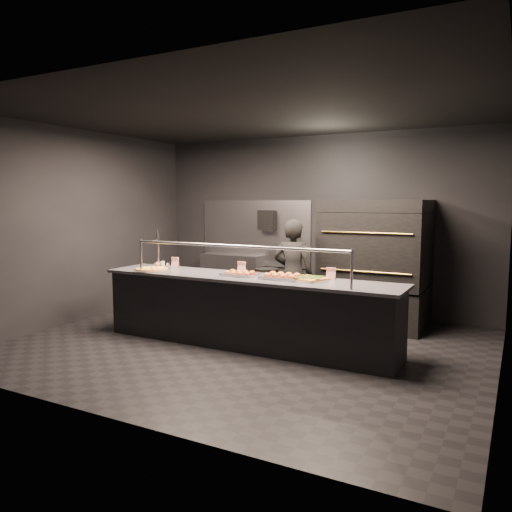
# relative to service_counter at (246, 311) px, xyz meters

# --- Properties ---
(room) EXTENTS (6.04, 6.00, 3.00)m
(room) POSITION_rel_service_counter_xyz_m (-0.02, 0.05, 1.03)
(room) COLOR black
(room) RESTS_ON ground
(service_counter) EXTENTS (4.10, 0.78, 1.37)m
(service_counter) POSITION_rel_service_counter_xyz_m (0.00, 0.00, 0.00)
(service_counter) COLOR black
(service_counter) RESTS_ON ground
(pizza_oven) EXTENTS (1.50, 1.23, 1.91)m
(pizza_oven) POSITION_rel_service_counter_xyz_m (1.20, 1.90, 0.50)
(pizza_oven) COLOR black
(pizza_oven) RESTS_ON ground
(prep_shelf) EXTENTS (1.20, 0.35, 0.90)m
(prep_shelf) POSITION_rel_service_counter_xyz_m (-1.60, 2.32, -0.01)
(prep_shelf) COLOR #99999E
(prep_shelf) RESTS_ON ground
(towel_dispenser) EXTENTS (0.30, 0.20, 0.35)m
(towel_dispenser) POSITION_rel_service_counter_xyz_m (-0.90, 2.39, 1.09)
(towel_dispenser) COLOR black
(towel_dispenser) RESTS_ON room
(fire_extinguisher) EXTENTS (0.14, 0.14, 0.51)m
(fire_extinguisher) POSITION_rel_service_counter_xyz_m (-0.35, 2.40, 0.60)
(fire_extinguisher) COLOR #B2B2B7
(fire_extinguisher) RESTS_ON room
(beer_tap) EXTENTS (0.15, 0.21, 0.58)m
(beer_tap) POSITION_rel_service_counter_xyz_m (-1.60, 0.19, 0.62)
(beer_tap) COLOR silver
(beer_tap) RESTS_ON service_counter
(round_pizza) EXTENTS (0.51, 0.51, 0.03)m
(round_pizza) POSITION_rel_service_counter_xyz_m (-1.45, -0.14, 0.47)
(round_pizza) COLOR silver
(round_pizza) RESTS_ON service_counter
(slider_tray_a) EXTENTS (0.48, 0.39, 0.07)m
(slider_tray_a) POSITION_rel_service_counter_xyz_m (-0.10, 0.00, 0.48)
(slider_tray_a) COLOR silver
(slider_tray_a) RESTS_ON service_counter
(slider_tray_b) EXTENTS (0.52, 0.40, 0.08)m
(slider_tray_b) POSITION_rel_service_counter_xyz_m (0.50, 0.03, 0.49)
(slider_tray_b) COLOR silver
(slider_tray_b) RESTS_ON service_counter
(square_pizza) EXTENTS (0.49, 0.49, 0.05)m
(square_pizza) POSITION_rel_service_counter_xyz_m (0.85, 0.08, 0.47)
(square_pizza) COLOR silver
(square_pizza) RESTS_ON service_counter
(condiment_jar) EXTENTS (0.14, 0.06, 0.09)m
(condiment_jar) POSITION_rel_service_counter_xyz_m (-1.46, 0.16, 0.50)
(condiment_jar) COLOR silver
(condiment_jar) RESTS_ON service_counter
(tent_cards) EXTENTS (2.53, 0.04, 0.15)m
(tent_cards) POSITION_rel_service_counter_xyz_m (-0.18, 0.28, 0.53)
(tent_cards) COLOR white
(tent_cards) RESTS_ON service_counter
(trash_bin) EXTENTS (0.42, 0.42, 0.70)m
(trash_bin) POSITION_rel_service_counter_xyz_m (-0.83, 2.22, -0.11)
(trash_bin) COLOR black
(trash_bin) RESTS_ON ground
(worker) EXTENTS (0.64, 0.47, 1.64)m
(worker) POSITION_rel_service_counter_xyz_m (0.20, 1.05, 0.35)
(worker) COLOR black
(worker) RESTS_ON ground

